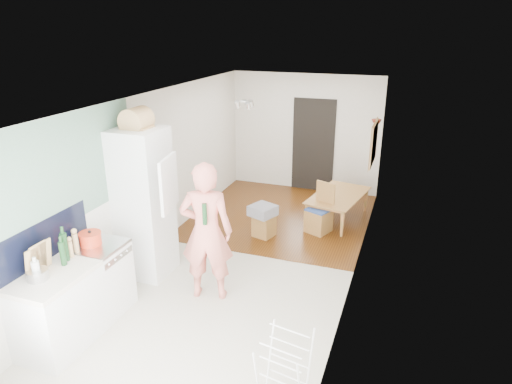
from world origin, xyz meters
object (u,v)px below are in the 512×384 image
Objects in this scene: person at (206,220)px; dining_table at (339,210)px; dining_chair at (319,209)px; drying_rack at (284,374)px; stool at (264,225)px.

dining_table is (1.22, 3.07, -0.89)m from person.
dining_chair is 1.10× the size of drying_rack.
stool is at bearing 146.30° from dining_table.
stool is at bearing -127.58° from dining_chair.
person is at bearing -89.04° from dining_chair.
drying_rack is (1.37, -3.49, 0.20)m from stool.
person is at bearing 145.12° from drying_rack.
dining_chair is at bearing 108.26° from drying_rack.
drying_rack is (1.50, -1.53, -0.70)m from person.
dining_chair is at bearing 29.72° from stool.
dining_table is 2.99× the size of stool.
stool is (-0.84, -0.48, -0.24)m from dining_chair.
drying_rack is at bearing -59.76° from dining_chair.
dining_table is at bearing 91.07° from dining_chair.
dining_chair reaches higher than stool.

